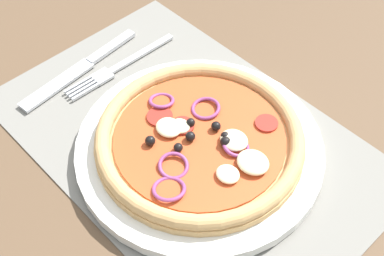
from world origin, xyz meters
The scene contains 6 objects.
ground_plane centered at (0.00, 0.00, -1.20)cm, with size 190.00×140.00×2.40cm, color brown.
placemat centered at (0.00, 0.00, 0.20)cm, with size 48.22×31.25×0.40cm, color slate.
plate centered at (-2.64, 0.52, 1.14)cm, with size 29.65×29.65×1.48cm, color silver.
pizza centered at (-2.70, 0.53, 2.97)cm, with size 24.81×24.81×2.55cm.
fork centered at (15.67, -1.18, 0.62)cm, with size 2.27×18.02×0.44cm.
knife centered at (19.01, 2.62, 0.65)cm, with size 3.61×20.07×0.62cm.
Camera 1 is at (-30.59, 28.28, 51.43)cm, focal length 49.83 mm.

